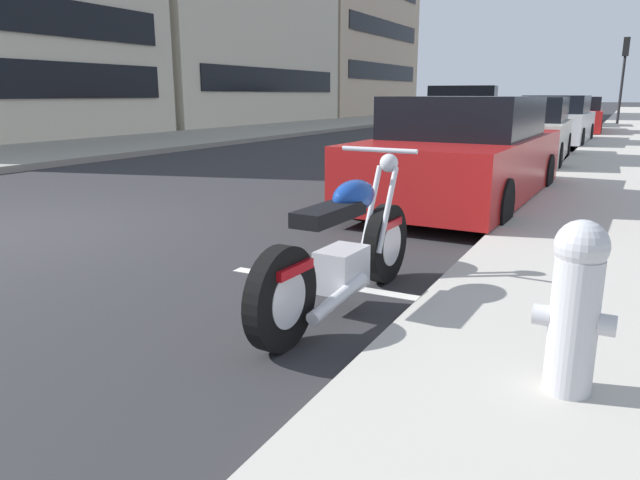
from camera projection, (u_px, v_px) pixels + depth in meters
name	position (u px, v px, depth m)	size (l,w,h in m)	color
ground_plane	(12.00, 233.00, 6.61)	(260.00, 260.00, 0.00)	#28282B
sidewalk_far_curb	(192.00, 138.00, 20.19)	(120.00, 5.00, 0.14)	gray
parking_stall_stripe	(349.00, 287.00, 4.74)	(0.12, 2.20, 0.01)	silver
parked_motorcycle	(344.00, 251.00, 4.17)	(2.20, 0.62, 1.12)	black
parked_car_second_in_row	(464.00, 155.00, 8.18)	(4.74, 2.04, 1.49)	#AD1919
parked_car_near_corner	(524.00, 132.00, 13.02)	(4.64, 1.95, 1.47)	beige
parked_car_across_street	(556.00, 122.00, 17.83)	(4.34, 1.96, 1.49)	silver
parked_car_behind_motorcycle	(575.00, 116.00, 22.74)	(4.74, 2.14, 1.43)	#AD1919
parked_car_far_down_curb	(576.00, 114.00, 27.40)	(4.53, 2.04, 1.36)	beige
crossing_truck	(462.00, 104.00, 32.18)	(2.42, 5.05, 1.98)	#B7B7BC
fire_hydrant	(576.00, 303.00, 2.70)	(0.24, 0.36, 0.83)	#B7B7BC
traffic_signal_near_corner	(625.00, 62.00, 27.80)	(0.36, 0.28, 3.99)	black
townhouse_near_left	(182.00, 26.00, 30.59)	(13.89, 11.43, 9.97)	beige
townhouse_mid_block	(320.00, 17.00, 42.27)	(14.32, 10.20, 13.83)	beige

